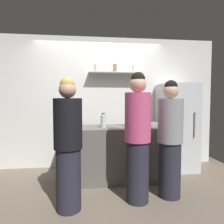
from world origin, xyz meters
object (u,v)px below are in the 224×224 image
refrigerator (177,127)px  wine_bottle_dark_glass (70,118)px  wine_bottle_green_glass (136,121)px  person_pink_top (138,138)px  water_bottle_plastic (103,121)px  person_blonde (68,146)px  utensil_holder (139,123)px  wine_bottle_pale_glass (128,120)px  wine_bottle_amber_glass (74,120)px  person_grey_hoodie (170,140)px  baking_pan (149,124)px

refrigerator → wine_bottle_dark_glass: (-2.02, -0.09, 0.19)m
wine_bottle_green_glass → person_pink_top: bearing=-101.5°
wine_bottle_dark_glass → person_pink_top: (0.96, -1.06, -0.18)m
water_bottle_plastic → person_blonde: 1.00m
utensil_holder → wine_bottle_dark_glass: bearing=163.5°
water_bottle_plastic → wine_bottle_green_glass: bearing=-18.6°
refrigerator → person_pink_top: (-1.06, -1.15, 0.02)m
utensil_holder → wine_bottle_green_glass: (-0.08, -0.15, 0.05)m
wine_bottle_pale_glass → wine_bottle_green_glass: 0.31m
person_pink_top → utensil_holder: bearing=102.3°
utensil_holder → wine_bottle_pale_glass: wine_bottle_pale_glass is taller
wine_bottle_amber_glass → wine_bottle_green_glass: bearing=-19.4°
wine_bottle_dark_glass → wine_bottle_pale_glass: bearing=-10.7°
refrigerator → person_blonde: refrigerator is taller
utensil_holder → person_pink_top: bearing=-105.2°
utensil_holder → person_pink_top: size_ratio=0.13×
wine_bottle_dark_glass → wine_bottle_amber_glass: wine_bottle_dark_glass is taller
wine_bottle_dark_glass → wine_bottle_amber_glass: 0.16m
wine_bottle_pale_glass → person_blonde: size_ratio=0.18×
refrigerator → wine_bottle_pale_glass: size_ratio=5.81×
person_grey_hoodie → wine_bottle_pale_glass: bearing=56.1°
water_bottle_plastic → person_pink_top: 0.86m
wine_bottle_pale_glass → wine_bottle_green_glass: size_ratio=0.91×
utensil_holder → wine_bottle_dark_glass: size_ratio=0.65×
utensil_holder → water_bottle_plastic: size_ratio=0.91×
wine_bottle_amber_glass → person_blonde: 1.05m
baking_pan → water_bottle_plastic: bearing=-169.6°
wine_bottle_pale_glass → person_grey_hoodie: person_grey_hoodie is taller
baking_pan → person_blonde: bearing=-142.7°
person_blonde → person_grey_hoodie: bearing=-109.5°
baking_pan → person_pink_top: (-0.44, -0.90, -0.07)m
water_bottle_plastic → person_grey_hoodie: person_grey_hoodie is taller
refrigerator → person_grey_hoodie: refrigerator is taller
baking_pan → person_grey_hoodie: person_grey_hoodie is taller
wine_bottle_green_glass → person_pink_top: size_ratio=0.18×
wine_bottle_pale_glass → wine_bottle_amber_glass: (-0.93, 0.05, 0.00)m
utensil_holder → water_bottle_plastic: bearing=177.6°
wine_bottle_amber_glass → person_grey_hoodie: 1.62m
baking_pan → person_grey_hoodie: bearing=-87.2°
wine_bottle_dark_glass → person_pink_top: person_pink_top is taller
water_bottle_plastic → person_grey_hoodie: size_ratio=0.15×
baking_pan → wine_bottle_dark_glass: (-1.40, 0.17, 0.10)m
person_pink_top → person_blonde: 0.89m
refrigerator → utensil_holder: bearing=-153.5°
wine_bottle_amber_glass → person_grey_hoodie: size_ratio=0.18×
wine_bottle_pale_glass → person_blonde: (-0.92, -0.98, -0.20)m
wine_bottle_dark_glass → wine_bottle_green_glass: wine_bottle_dark_glass is taller
wine_bottle_green_glass → person_blonde: person_blonde is taller
refrigerator → wine_bottle_dark_glass: bearing=-177.4°
wine_bottle_dark_glass → wine_bottle_amber_glass: size_ratio=1.16×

